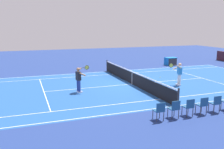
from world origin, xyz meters
TOP-DOWN VIEW (x-y plane):
  - ground_plane at (0.00, 0.00)m, footprint 60.00×60.00m
  - court_slab at (0.00, 0.00)m, footprint 24.20×11.40m
  - court_line_markings at (0.00, 0.00)m, footprint 23.85×11.05m
  - tennis_net at (0.00, 0.00)m, footprint 0.10×11.70m
  - tennis_player_near at (4.23, 0.92)m, footprint 1.01×0.84m
  - tennis_player_far at (-3.04, 1.51)m, footprint 1.15×0.76m
  - tennis_ball at (-3.22, -1.37)m, footprint 0.07×0.07m
  - spectator_chair_1 at (-1.35, 7.02)m, footprint 0.44×0.44m
  - spectator_chair_2 at (-0.54, 7.02)m, footprint 0.44×0.44m
  - spectator_chair_3 at (0.26, 7.02)m, footprint 0.44×0.44m
  - spectator_chair_4 at (1.06, 7.02)m, footprint 0.44×0.44m
  - spectator_chair_5 at (1.87, 7.02)m, footprint 0.44×0.44m
  - equipment_cart_tarped at (-7.88, -6.93)m, footprint 1.25×0.84m

SIDE VIEW (x-z plane):
  - ground_plane at x=0.00m, z-range 0.00..0.00m
  - court_slab at x=0.00m, z-range 0.00..0.00m
  - court_line_markings at x=0.00m, z-range 0.00..0.01m
  - tennis_ball at x=-3.22m, z-range 0.00..0.07m
  - equipment_cart_tarped at x=-7.88m, z-range 0.01..0.86m
  - tennis_net at x=0.00m, z-range -0.05..1.03m
  - spectator_chair_1 at x=-1.35m, z-range 0.08..0.96m
  - spectator_chair_2 at x=-0.54m, z-range 0.08..0.96m
  - spectator_chair_3 at x=0.26m, z-range 0.08..0.96m
  - spectator_chair_4 at x=1.06m, z-range 0.08..0.96m
  - spectator_chair_5 at x=1.87m, z-range 0.08..0.96m
  - tennis_player_near at x=4.23m, z-range 0.08..1.78m
  - tennis_player_far at x=-3.04m, z-range 0.08..1.78m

